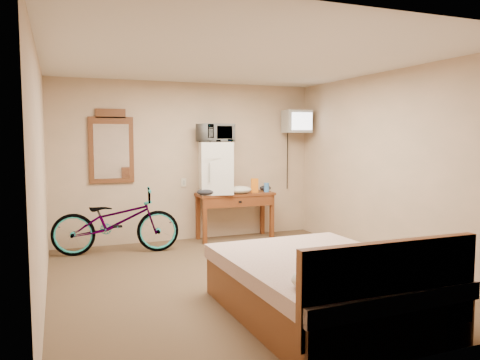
{
  "coord_description": "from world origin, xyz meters",
  "views": [
    {
      "loc": [
        -1.95,
        -4.94,
        1.65
      ],
      "look_at": [
        0.24,
        0.63,
        1.09
      ],
      "focal_mm": 35.0,
      "sensor_mm": 36.0,
      "label": 1
    }
  ],
  "objects_px": {
    "bicycle": "(116,221)",
    "bed": "(325,286)",
    "desk": "(236,201)",
    "microwave": "(215,133)",
    "crt_television": "(297,122)",
    "mini_fridge": "(216,168)",
    "wall_mirror": "(111,147)",
    "blue_cup": "(266,187)"
  },
  "relations": [
    {
      "from": "mini_fridge",
      "to": "microwave",
      "type": "bearing_deg",
      "value": 56.28
    },
    {
      "from": "crt_television",
      "to": "bicycle",
      "type": "xyz_separation_m",
      "value": [
        -3.0,
        -0.27,
        -1.44
      ]
    },
    {
      "from": "desk",
      "to": "microwave",
      "type": "height_order",
      "value": "microwave"
    },
    {
      "from": "crt_television",
      "to": "bicycle",
      "type": "bearing_deg",
      "value": -174.87
    },
    {
      "from": "crt_television",
      "to": "bed",
      "type": "distance_m",
      "value": 4.05
    },
    {
      "from": "desk",
      "to": "wall_mirror",
      "type": "xyz_separation_m",
      "value": [
        -1.89,
        0.27,
        0.87
      ]
    },
    {
      "from": "microwave",
      "to": "blue_cup",
      "type": "xyz_separation_m",
      "value": [
        0.84,
        -0.08,
        -0.88
      ]
    },
    {
      "from": "crt_television",
      "to": "wall_mirror",
      "type": "relative_size",
      "value": 0.52
    },
    {
      "from": "crt_television",
      "to": "bed",
      "type": "relative_size",
      "value": 0.27
    },
    {
      "from": "crt_television",
      "to": "wall_mirror",
      "type": "distance_m",
      "value": 3.02
    },
    {
      "from": "desk",
      "to": "bicycle",
      "type": "distance_m",
      "value": 1.92
    },
    {
      "from": "blue_cup",
      "to": "bed",
      "type": "bearing_deg",
      "value": -105.69
    },
    {
      "from": "desk",
      "to": "microwave",
      "type": "bearing_deg",
      "value": 175.26
    },
    {
      "from": "desk",
      "to": "blue_cup",
      "type": "distance_m",
      "value": 0.56
    },
    {
      "from": "wall_mirror",
      "to": "desk",
      "type": "bearing_deg",
      "value": -8.14
    },
    {
      "from": "mini_fridge",
      "to": "blue_cup",
      "type": "xyz_separation_m",
      "value": [
        0.84,
        -0.08,
        -0.33
      ]
    },
    {
      "from": "mini_fridge",
      "to": "wall_mirror",
      "type": "height_order",
      "value": "wall_mirror"
    },
    {
      "from": "desk",
      "to": "bed",
      "type": "distance_m",
      "value": 3.42
    },
    {
      "from": "blue_cup",
      "to": "crt_television",
      "type": "distance_m",
      "value": 1.22
    },
    {
      "from": "crt_television",
      "to": "bicycle",
      "type": "relative_size",
      "value": 0.33
    },
    {
      "from": "mini_fridge",
      "to": "blue_cup",
      "type": "bearing_deg",
      "value": -5.32
    },
    {
      "from": "microwave",
      "to": "crt_television",
      "type": "relative_size",
      "value": 0.89
    },
    {
      "from": "desk",
      "to": "microwave",
      "type": "distance_m",
      "value": 1.14
    },
    {
      "from": "wall_mirror",
      "to": "mini_fridge",
      "type": "bearing_deg",
      "value": -8.85
    },
    {
      "from": "bicycle",
      "to": "bed",
      "type": "height_order",
      "value": "bicycle"
    },
    {
      "from": "wall_mirror",
      "to": "bicycle",
      "type": "bearing_deg",
      "value": -91.73
    },
    {
      "from": "blue_cup",
      "to": "bed",
      "type": "relative_size",
      "value": 0.07
    },
    {
      "from": "crt_television",
      "to": "wall_mirror",
      "type": "height_order",
      "value": "crt_television"
    },
    {
      "from": "crt_television",
      "to": "bicycle",
      "type": "height_order",
      "value": "crt_television"
    },
    {
      "from": "desk",
      "to": "mini_fridge",
      "type": "height_order",
      "value": "mini_fridge"
    },
    {
      "from": "mini_fridge",
      "to": "microwave",
      "type": "distance_m",
      "value": 0.55
    },
    {
      "from": "mini_fridge",
      "to": "bicycle",
      "type": "height_order",
      "value": "mini_fridge"
    },
    {
      "from": "mini_fridge",
      "to": "microwave",
      "type": "relative_size",
      "value": 1.58
    },
    {
      "from": "mini_fridge",
      "to": "bed",
      "type": "distance_m",
      "value": 3.51
    },
    {
      "from": "microwave",
      "to": "bicycle",
      "type": "bearing_deg",
      "value": 172.2
    },
    {
      "from": "mini_fridge",
      "to": "blue_cup",
      "type": "distance_m",
      "value": 0.91
    },
    {
      "from": "mini_fridge",
      "to": "crt_television",
      "type": "bearing_deg",
      "value": -0.29
    },
    {
      "from": "crt_television",
      "to": "blue_cup",
      "type": "bearing_deg",
      "value": -172.98
    },
    {
      "from": "microwave",
      "to": "bicycle",
      "type": "relative_size",
      "value": 0.29
    },
    {
      "from": "mini_fridge",
      "to": "bicycle",
      "type": "distance_m",
      "value": 1.74
    },
    {
      "from": "desk",
      "to": "mini_fridge",
      "type": "bearing_deg",
      "value": 175.29
    },
    {
      "from": "mini_fridge",
      "to": "blue_cup",
      "type": "height_order",
      "value": "mini_fridge"
    }
  ]
}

